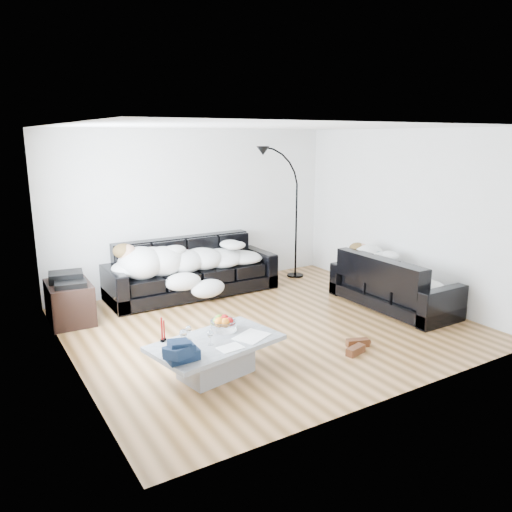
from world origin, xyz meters
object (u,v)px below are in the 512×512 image
sleeper_right (395,266)px  stereo (67,278)px  fruit_bowl (223,322)px  coffee_table (216,358)px  candle_right (164,331)px  floor_lamp (296,221)px  wine_glass_b (183,338)px  wine_glass_c (210,338)px  av_cabinet (70,302)px  sleeper_back (193,256)px  shoes (357,346)px  wine_glass_a (189,333)px  sofa_right (394,281)px  candle_left (162,330)px  sofa_back (192,268)px

sleeper_right → stereo: sleeper_right is taller
fruit_bowl → coffee_table: bearing=-133.0°
candle_right → floor_lamp: (3.45, 2.42, 0.53)m
fruit_bowl → wine_glass_b: size_ratio=1.58×
wine_glass_c → av_cabinet: size_ratio=0.19×
sleeper_back → shoes: 3.12m
floor_lamp → coffee_table: bearing=-134.8°
sleeper_right → wine_glass_a: bearing=97.0°
av_cabinet → coffee_table: bearing=-66.3°
wine_glass_b → wine_glass_c: 0.28m
fruit_bowl → wine_glass_b: 0.59m
sleeper_right → shoes: size_ratio=3.58×
sleeper_right → sofa_right: bearing=0.0°
av_cabinet → candle_left: bearing=-75.3°
wine_glass_c → stereo: bearing=109.6°
wine_glass_a → candle_right: size_ratio=0.71×
sleeper_back → candle_right: size_ratio=10.53×
sleeper_back → wine_glass_b: bearing=-116.4°
sleeper_back → coffee_table: size_ratio=1.70×
wine_glass_a → sofa_right: bearing=7.0°
sofa_right → sleeper_back: sleeper_back is taller
wine_glass_c → shoes: size_ratio=0.33×
wine_glass_b → sleeper_right: bearing=8.9°
sleeper_back → fruit_bowl: bearing=-106.9°
av_cabinet → floor_lamp: 4.06m
candle_right → av_cabinet: candle_right is taller
candle_right → floor_lamp: bearing=35.1°
coffee_table → candle_left: 0.65m
wine_glass_c → stereo: stereo is taller
sofa_back → fruit_bowl: (-0.74, -2.48, 0.04)m
sofa_right → shoes: sofa_right is taller
fruit_bowl → candle_right: (-0.66, 0.07, 0.02)m
sleeper_right → wine_glass_b: sleeper_right is taller
candle_left → candle_right: candle_left is taller
coffee_table → stereo: 2.69m
wine_glass_a → av_cabinet: size_ratio=0.19×
candle_left → sofa_back: bearing=59.5°
candle_left → shoes: 2.32m
sleeper_right → stereo: size_ratio=3.78×
sofa_back → wine_glass_a: bearing=-115.0°
fruit_bowl → shoes: size_ratio=0.62×
sleeper_back → candle_right: (-1.40, -2.36, -0.15)m
coffee_table → stereo: size_ratio=3.04×
fruit_bowl → wine_glass_a: bearing=-173.5°
coffee_table → stereo: stereo is taller
sofa_back → sleeper_right: 3.12m
av_cabinet → sofa_right: bearing=-21.9°
fruit_bowl → stereo: bearing=118.3°
wine_glass_a → wine_glass_c: size_ratio=1.01×
sleeper_back → candle_left: size_ratio=8.61×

